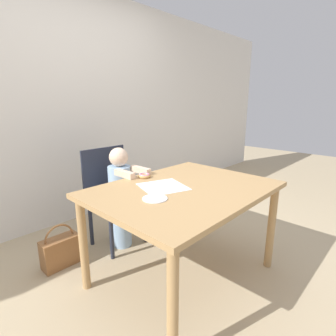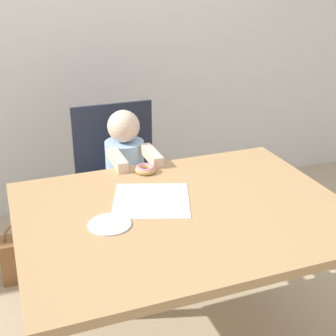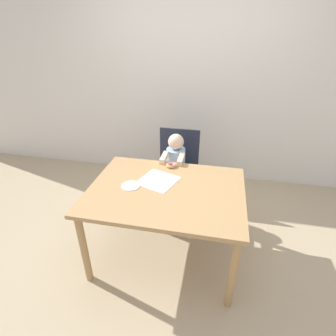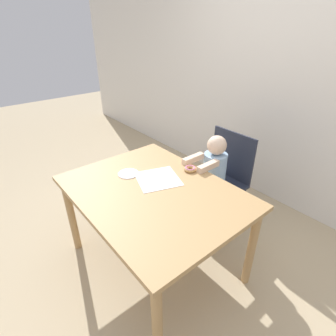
{
  "view_description": "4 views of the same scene",
  "coord_description": "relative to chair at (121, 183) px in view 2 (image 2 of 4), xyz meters",
  "views": [
    {
      "loc": [
        -1.38,
        -1.15,
        1.34
      ],
      "look_at": [
        -0.01,
        0.15,
        0.85
      ],
      "focal_mm": 28.0,
      "sensor_mm": 36.0,
      "label": 1
    },
    {
      "loc": [
        -0.62,
        -1.5,
        1.63
      ],
      "look_at": [
        -0.01,
        0.15,
        0.85
      ],
      "focal_mm": 50.0,
      "sensor_mm": 36.0,
      "label": 2
    },
    {
      "loc": [
        0.39,
        -1.79,
        1.95
      ],
      "look_at": [
        -0.01,
        0.15,
        0.85
      ],
      "focal_mm": 28.0,
      "sensor_mm": 36.0,
      "label": 3
    },
    {
      "loc": [
        1.25,
        -0.91,
        1.78
      ],
      "look_at": [
        -0.01,
        0.15,
        0.85
      ],
      "focal_mm": 28.0,
      "sensor_mm": 36.0,
      "label": 4
    }
  ],
  "objects": [
    {
      "name": "napkin",
      "position": [
        -0.05,
        -0.72,
        0.25
      ],
      "size": [
        0.39,
        0.39,
        0.0
      ],
      "color": "white",
      "rests_on": "dining_table"
    },
    {
      "name": "chair",
      "position": [
        0.0,
        0.0,
        0.0
      ],
      "size": [
        0.46,
        0.4,
        0.91
      ],
      "color": "#232838",
      "rests_on": "ground_plane"
    },
    {
      "name": "handbag",
      "position": [
        -0.55,
        -0.01,
        -0.35
      ],
      "size": [
        0.3,
        0.14,
        0.37
      ],
      "color": "brown",
      "rests_on": "ground_plane"
    },
    {
      "name": "plate",
      "position": [
        -0.26,
        -0.85,
        0.25
      ],
      "size": [
        0.16,
        0.16,
        0.01
      ],
      "color": "white",
      "rests_on": "dining_table"
    },
    {
      "name": "child_figure",
      "position": [
        -0.0,
        -0.12,
        0.01
      ],
      "size": [
        0.22,
        0.4,
        0.94
      ],
      "color": "#99BCE0",
      "rests_on": "ground_plane"
    },
    {
      "name": "donut",
      "position": [
        0.01,
        -0.44,
        0.27
      ],
      "size": [
        0.1,
        0.1,
        0.03
      ],
      "color": "tan",
      "rests_on": "dining_table"
    },
    {
      "name": "wall_back",
      "position": [
        0.05,
        0.78,
        0.77
      ],
      "size": [
        8.0,
        0.05,
        2.5
      ],
      "color": "silver",
      "rests_on": "ground_plane"
    },
    {
      "name": "dining_table",
      "position": [
        0.05,
        -0.83,
        0.17
      ],
      "size": [
        1.3,
        0.98,
        0.73
      ],
      "color": "tan",
      "rests_on": "ground_plane"
    }
  ]
}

